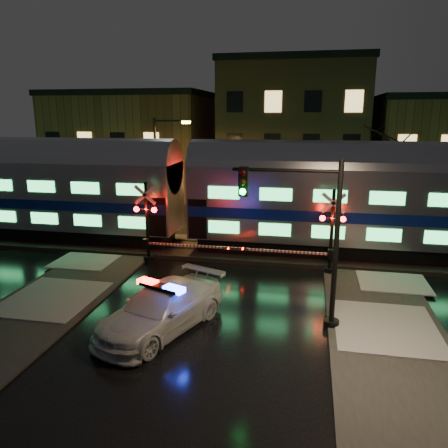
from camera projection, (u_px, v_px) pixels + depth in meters
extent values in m
plane|color=black|center=(222.00, 285.00, 19.51)|extent=(120.00, 120.00, 0.00)
cube|color=black|center=(240.00, 250.00, 24.24)|extent=(90.00, 4.20, 0.24)
cube|color=#2D2D2D|center=(3.00, 335.00, 15.01)|extent=(4.00, 20.00, 0.12)
cube|color=#2D2D2D|center=(402.00, 377.00, 12.57)|extent=(4.00, 20.00, 0.12)
cube|color=brown|center=(135.00, 146.00, 41.79)|extent=(14.00, 10.00, 9.00)
cube|color=brown|center=(293.00, 134.00, 39.15)|extent=(12.00, 11.00, 11.50)
cube|color=black|center=(431.00, 251.00, 22.26)|extent=(24.00, 2.40, 0.80)
cube|color=#B7BAC1|center=(436.00, 207.00, 21.70)|extent=(25.00, 3.05, 3.80)
cube|color=navy|center=(436.00, 215.00, 21.80)|extent=(24.75, 3.09, 0.55)
cube|color=#43FF7F|center=(443.00, 238.00, 20.50)|extent=(21.00, 0.05, 0.62)
cube|color=#43FF7F|center=(447.00, 200.00, 20.06)|extent=(21.00, 0.05, 0.62)
cylinder|color=#B7BAC1|center=(441.00, 173.00, 21.29)|extent=(25.00, 3.05, 3.05)
imported|color=silver|center=(162.00, 309.00, 15.31)|extent=(4.09, 5.91, 1.59)
cube|color=black|center=(161.00, 287.00, 15.10)|extent=(1.69, 1.01, 0.11)
cube|color=#FF0C05|center=(148.00, 282.00, 15.41)|extent=(0.81, 0.61, 0.19)
cube|color=#1426FF|center=(174.00, 289.00, 14.78)|extent=(0.81, 0.61, 0.19)
cylinder|color=black|center=(329.00, 271.00, 20.87)|extent=(0.51, 0.51, 0.31)
cylinder|color=black|center=(332.00, 233.00, 20.41)|extent=(0.16, 0.16, 4.11)
sphere|color=#FF0C05|center=(322.00, 218.00, 20.15)|extent=(0.27, 0.27, 0.27)
sphere|color=#FF0C05|center=(343.00, 219.00, 19.97)|extent=(0.27, 0.27, 0.27)
cube|color=white|center=(276.00, 251.00, 20.89)|extent=(5.13, 0.10, 0.10)
cube|color=black|center=(331.00, 254.00, 20.40)|extent=(0.25, 0.30, 0.45)
cylinder|color=black|center=(149.00, 259.00, 22.58)|extent=(0.52, 0.52, 0.31)
cylinder|color=black|center=(147.00, 223.00, 22.11)|extent=(0.17, 0.17, 4.18)
sphere|color=#FF0C05|center=(136.00, 209.00, 21.85)|extent=(0.27, 0.27, 0.27)
sphere|color=#FF0C05|center=(154.00, 210.00, 21.67)|extent=(0.27, 0.27, 0.27)
cube|color=white|center=(196.00, 246.00, 21.62)|extent=(5.22, 0.10, 0.10)
cube|color=black|center=(146.00, 243.00, 22.11)|extent=(0.25, 0.30, 0.45)
cylinder|color=black|center=(331.00, 324.00, 15.60)|extent=(0.56, 0.56, 0.30)
cylinder|color=black|center=(336.00, 248.00, 14.90)|extent=(0.18, 0.18, 6.01)
cylinder|color=black|center=(286.00, 170.00, 14.61)|extent=(3.60, 0.12, 0.12)
cube|color=black|center=(243.00, 182.00, 14.83)|extent=(0.32, 0.28, 1.00)
sphere|color=#0CFF3F|center=(243.00, 192.00, 14.75)|extent=(0.22, 0.22, 0.22)
cylinder|color=black|center=(156.00, 175.00, 28.36)|extent=(0.18, 0.18, 7.23)
cylinder|color=black|center=(171.00, 121.00, 27.32)|extent=(2.17, 0.11, 0.11)
cube|color=yellow|center=(186.00, 122.00, 27.15)|extent=(0.50, 0.25, 0.16)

